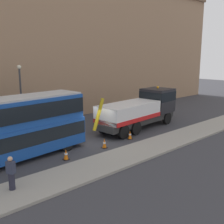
{
  "coord_description": "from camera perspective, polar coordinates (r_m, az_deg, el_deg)",
  "views": [
    {
      "loc": [
        -12.33,
        -16.12,
        6.6
      ],
      "look_at": [
        2.39,
        0.18,
        2.0
      ],
      "focal_mm": 43.16,
      "sensor_mm": 36.0,
      "label": 1
    }
  ],
  "objects": [
    {
      "name": "near_kerb",
      "position": [
        18.36,
        3.67,
        -9.02
      ],
      "size": [
        60.0,
        2.8,
        0.15
      ],
      "primitive_type": "cube",
      "color": "gray",
      "rests_on": "ground_plane"
    },
    {
      "name": "street_lamp",
      "position": [
        25.05,
        -18.75,
        4.03
      ],
      "size": [
        0.36,
        0.36,
        5.83
      ],
      "color": "#38383D",
      "rests_on": "ground_plane"
    },
    {
      "name": "traffic_cone_midway",
      "position": [
        19.71,
        -1.63,
        -6.69
      ],
      "size": [
        0.36,
        0.36,
        0.72
      ],
      "color": "orange",
      "rests_on": "ground_plane"
    },
    {
      "name": "traffic_cone_near_truck",
      "position": [
        21.8,
        3.82,
        -4.89
      ],
      "size": [
        0.36,
        0.36,
        0.72
      ],
      "color": "orange",
      "rests_on": "ground_plane"
    },
    {
      "name": "recovery_tow_truck",
      "position": [
        25.06,
        6.13,
        0.62
      ],
      "size": [
        10.23,
        3.43,
        3.67
      ],
      "rotation": [
        0.0,
        0.0,
        0.09
      ],
      "color": "#2D2D2D",
      "rests_on": "ground_plane"
    },
    {
      "name": "traffic_cone_near_bus",
      "position": [
        17.83,
        -9.73,
        -8.9
      ],
      "size": [
        0.36,
        0.36,
        0.72
      ],
      "color": "orange",
      "rests_on": "ground_plane"
    },
    {
      "name": "double_decker_bus",
      "position": [
        17.84,
        -21.87,
        -3.22
      ],
      "size": [
        11.19,
        3.52,
        4.06
      ],
      "rotation": [
        0.0,
        0.0,
        0.09
      ],
      "color": "#19479E",
      "rests_on": "ground_plane"
    },
    {
      "name": "building_facade",
      "position": [
        27.94,
        -16.36,
        14.38
      ],
      "size": [
        60.0,
        1.5,
        16.0
      ],
      "color": "#9E7A5B",
      "rests_on": "ground_plane"
    },
    {
      "name": "pedestrian_onlooker",
      "position": [
        14.29,
        -20.57,
        -12.11
      ],
      "size": [
        0.41,
        0.47,
        1.71
      ],
      "rotation": [
        0.0,
        0.0,
        0.47
      ],
      "color": "#232333",
      "rests_on": "near_kerb"
    },
    {
      "name": "ground_plane",
      "position": [
        21.35,
        -4.47,
        -6.22
      ],
      "size": [
        120.0,
        120.0,
        0.0
      ],
      "primitive_type": "plane",
      "color": "#38383D"
    }
  ]
}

